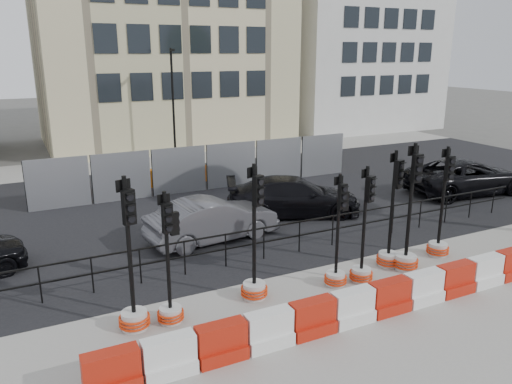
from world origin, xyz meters
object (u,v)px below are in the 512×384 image
traffic_signal_h (440,234)px  traffic_signal_a (133,300)px  traffic_signal_d (337,260)px  car_c (294,196)px

traffic_signal_h → traffic_signal_a: bearing=-176.8°
traffic_signal_a → traffic_signal_d: bearing=-16.4°
traffic_signal_d → car_c: (1.95, 5.49, 0.00)m
traffic_signal_a → traffic_signal_h: (9.02, 0.06, -0.03)m
traffic_signal_h → traffic_signal_d: bearing=-173.2°
traffic_signal_a → car_c: (7.12, 5.28, -0.00)m
traffic_signal_d → traffic_signal_h: bearing=-1.3°
traffic_signal_a → car_c: traffic_signal_a is taller
car_c → traffic_signal_h: bearing=-138.8°
car_c → traffic_signal_a: bearing=147.9°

